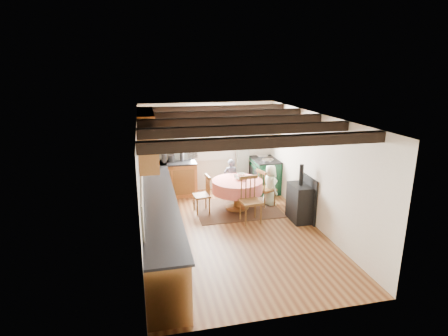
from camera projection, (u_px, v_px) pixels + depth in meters
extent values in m
cube|color=brown|center=(232.00, 231.00, 7.55)|extent=(3.60, 5.50, 0.00)
cube|color=white|center=(233.00, 116.00, 6.89)|extent=(3.60, 5.50, 0.00)
cube|color=silver|center=(208.00, 147.00, 9.79)|extent=(3.60, 0.00, 2.40)
cube|color=silver|center=(285.00, 238.00, 4.64)|extent=(3.60, 0.00, 2.40)
cube|color=silver|center=(141.00, 183.00, 6.83)|extent=(0.00, 5.50, 2.40)
cube|color=silver|center=(316.00, 171.00, 7.60)|extent=(0.00, 5.50, 2.40)
cube|color=black|center=(268.00, 142.00, 5.04)|extent=(3.60, 0.16, 0.16)
cube|color=black|center=(248.00, 130.00, 5.97)|extent=(3.60, 0.16, 0.16)
cube|color=black|center=(233.00, 121.00, 6.91)|extent=(3.60, 0.16, 0.16)
cube|color=black|center=(222.00, 114.00, 7.85)|extent=(3.60, 0.16, 0.16)
cube|color=black|center=(213.00, 109.00, 8.79)|extent=(3.60, 0.16, 0.16)
cube|color=beige|center=(142.00, 178.00, 7.12)|extent=(0.02, 4.50, 0.55)
cube|color=beige|center=(171.00, 149.00, 9.56)|extent=(1.40, 0.02, 0.55)
cube|color=#A25D35|center=(159.00, 218.00, 7.10)|extent=(0.60, 5.30, 0.88)
cube|color=#A25D35|center=(171.00, 180.00, 9.50)|extent=(1.30, 0.60, 0.88)
cube|color=black|center=(159.00, 196.00, 6.98)|extent=(0.64, 5.30, 0.04)
cube|color=black|center=(171.00, 163.00, 9.35)|extent=(1.30, 0.64, 0.04)
cube|color=#A25D35|center=(146.00, 132.00, 7.79)|extent=(0.34, 1.80, 0.90)
cube|color=#A25D35|center=(148.00, 150.00, 6.40)|extent=(0.34, 0.90, 0.70)
cube|color=white|center=(212.00, 132.00, 9.69)|extent=(1.34, 0.03, 1.54)
cube|color=white|center=(212.00, 132.00, 9.70)|extent=(1.20, 0.01, 1.40)
cube|color=beige|center=(181.00, 153.00, 9.57)|extent=(0.35, 0.10, 2.10)
cube|color=beige|center=(243.00, 150.00, 9.93)|extent=(0.35, 0.10, 2.10)
cylinder|color=black|center=(212.00, 110.00, 9.45)|extent=(2.00, 0.03, 0.03)
cube|color=gold|center=(276.00, 129.00, 9.61)|extent=(0.04, 0.50, 0.60)
cylinder|color=silver|center=(246.00, 127.00, 9.85)|extent=(0.30, 0.02, 0.30)
cube|color=#4A291B|center=(237.00, 209.00, 8.72)|extent=(1.96, 1.53, 0.01)
imported|color=#434958|center=(231.00, 179.00, 9.33)|extent=(0.40, 0.28, 1.03)
imported|color=#E5F4CC|center=(270.00, 185.00, 8.85)|extent=(0.39, 0.53, 1.01)
imported|color=silver|center=(240.00, 179.00, 8.55)|extent=(0.31, 0.31, 0.05)
imported|color=silver|center=(241.00, 174.00, 8.88)|extent=(0.25, 0.25, 0.06)
imported|color=silver|center=(236.00, 177.00, 8.64)|extent=(0.13, 0.13, 0.09)
cylinder|color=#262628|center=(164.00, 158.00, 9.28)|extent=(0.14, 0.14, 0.23)
cylinder|color=#262628|center=(171.00, 158.00, 9.34)|extent=(0.17, 0.17, 0.19)
cylinder|color=#262628|center=(182.00, 156.00, 9.42)|extent=(0.10, 0.10, 0.28)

